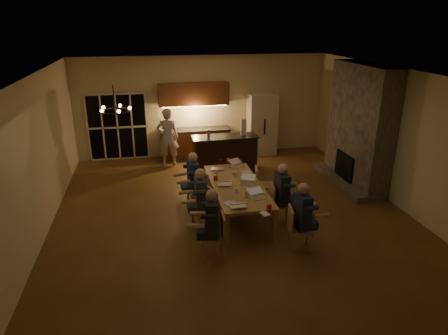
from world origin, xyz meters
TOP-DOWN VIEW (x-y plane):
  - floor at (0.00, 0.00)m, footprint 9.00×9.00m
  - back_wall at (0.00, 4.52)m, footprint 8.00×0.04m
  - left_wall at (-4.02, 0.00)m, footprint 0.04×9.00m
  - right_wall at (4.02, 0.00)m, footprint 0.04×9.00m
  - ceiling at (0.00, 0.00)m, footprint 8.00×9.00m
  - french_doors at (-2.70, 4.47)m, footprint 1.86×0.08m
  - fireplace at (3.70, 1.20)m, footprint 0.58×2.50m
  - kitchenette at (-0.30, 4.20)m, footprint 2.24×0.68m
  - refrigerator at (1.90, 4.15)m, footprint 0.90×0.68m
  - dining_table at (0.10, -0.07)m, footprint 1.10×2.72m
  - bar_island at (0.38, 2.72)m, footprint 1.91×0.71m
  - chair_left_near at (-0.74, -1.71)m, footprint 0.47×0.47m
  - chair_left_mid at (-0.73, -0.59)m, footprint 0.55×0.55m
  - chair_left_far at (-0.73, 0.48)m, footprint 0.50×0.50m
  - chair_right_near at (0.98, -1.73)m, footprint 0.51×0.51m
  - chair_right_mid at (0.98, -0.58)m, footprint 0.48×0.48m
  - chair_right_far at (0.93, 0.49)m, footprint 0.51×0.51m
  - person_left_near at (-0.73, -1.65)m, footprint 0.71×0.71m
  - person_right_near at (1.01, -1.69)m, footprint 0.65×0.65m
  - person_left_mid at (-0.79, -0.56)m, footprint 0.61×0.61m
  - person_right_mid at (0.97, -0.61)m, footprint 0.61×0.61m
  - person_left_far at (-0.81, 0.51)m, footprint 0.64×0.64m
  - standing_person at (-1.20, 3.60)m, footprint 0.68×0.48m
  - chandelier at (-2.31, -1.07)m, footprint 0.53×0.53m
  - laptop_a at (-0.13, -1.15)m, footprint 0.33×0.29m
  - laptop_b at (0.36, -0.85)m, footprint 0.38×0.35m
  - laptop_c at (-0.17, -0.01)m, footprint 0.36×0.33m
  - laptop_d at (0.35, -0.07)m, footprint 0.40×0.38m
  - laptop_e at (-0.15, 0.99)m, footprint 0.37×0.34m
  - laptop_f at (0.37, 1.04)m, footprint 0.41×0.39m
  - mug_front at (-0.00, -0.48)m, footprint 0.07×0.07m
  - mug_mid at (0.17, 0.47)m, footprint 0.08×0.08m
  - mug_back at (-0.24, 0.68)m, footprint 0.08×0.08m
  - redcup_near at (0.43, -1.44)m, footprint 0.10×0.10m
  - redcup_mid at (-0.32, 0.29)m, footprint 0.09×0.09m
  - redcup_far at (0.20, 1.37)m, footprint 0.09×0.09m
  - can_silver at (0.14, -0.79)m, footprint 0.06×0.06m
  - can_cola at (0.01, 1.34)m, footprint 0.07×0.07m
  - plate_near at (0.44, -0.57)m, footprint 0.27×0.27m
  - plate_left at (-0.25, -1.00)m, footprint 0.26×0.26m
  - plate_far at (0.49, 0.63)m, footprint 0.24×0.24m
  - notepad at (0.31, -1.57)m, footprint 0.18×0.22m
  - bar_bottle at (-0.10, 2.66)m, footprint 0.08×0.08m
  - bar_blender at (0.94, 2.77)m, footprint 0.16×0.16m

SIDE VIEW (x-z plane):
  - floor at x=0.00m, z-range 0.00..0.00m
  - dining_table at x=0.10m, z-range 0.00..0.75m
  - chair_left_near at x=-0.74m, z-range 0.00..0.89m
  - chair_left_mid at x=-0.73m, z-range 0.00..0.89m
  - chair_left_far at x=-0.73m, z-range 0.00..0.89m
  - chair_right_near at x=0.98m, z-range 0.00..0.89m
  - chair_right_mid at x=0.98m, z-range 0.00..0.89m
  - chair_right_far at x=0.93m, z-range 0.00..0.89m
  - bar_island at x=0.38m, z-range 0.00..1.08m
  - person_left_near at x=-0.73m, z-range 0.00..1.38m
  - person_right_near at x=1.01m, z-range 0.00..1.38m
  - person_left_mid at x=-0.79m, z-range 0.00..1.38m
  - person_right_mid at x=0.97m, z-range 0.00..1.38m
  - person_left_far at x=-0.81m, z-range 0.00..1.38m
  - notepad at x=0.31m, z-range 0.75..0.76m
  - plate_near at x=0.44m, z-range 0.75..0.77m
  - plate_left at x=-0.25m, z-range 0.75..0.77m
  - plate_far at x=0.49m, z-range 0.75..0.77m
  - mug_front at x=0.00m, z-range 0.75..0.85m
  - mug_mid at x=0.17m, z-range 0.75..0.85m
  - mug_back at x=-0.24m, z-range 0.75..0.85m
  - redcup_near at x=0.43m, z-range 0.75..0.87m
  - redcup_mid at x=-0.32m, z-range 0.75..0.87m
  - redcup_far at x=0.20m, z-range 0.75..0.87m
  - can_silver at x=0.14m, z-range 0.75..0.87m
  - can_cola at x=0.01m, z-range 0.75..0.87m
  - laptop_a at x=-0.13m, z-range 0.75..0.98m
  - laptop_b at x=0.36m, z-range 0.75..0.98m
  - laptop_c at x=-0.17m, z-range 0.75..0.98m
  - laptop_d at x=0.35m, z-range 0.75..0.98m
  - laptop_e at x=-0.15m, z-range 0.75..0.98m
  - laptop_f at x=0.37m, z-range 0.75..0.98m
  - standing_person at x=-1.20m, z-range 0.00..1.78m
  - refrigerator at x=1.90m, z-range 0.00..2.00m
  - french_doors at x=-2.70m, z-range 0.00..2.10m
  - kitchenette at x=-0.30m, z-range 0.00..2.40m
  - bar_bottle at x=-0.10m, z-range 1.08..1.32m
  - bar_blender at x=0.94m, z-range 1.08..1.55m
  - back_wall at x=0.00m, z-range 0.00..3.20m
  - left_wall at x=-4.02m, z-range 0.00..3.20m
  - right_wall at x=4.02m, z-range 0.00..3.20m
  - fireplace at x=3.70m, z-range 0.00..3.20m
  - chandelier at x=-2.31m, z-range 2.73..2.77m
  - ceiling at x=0.00m, z-range 3.20..3.24m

